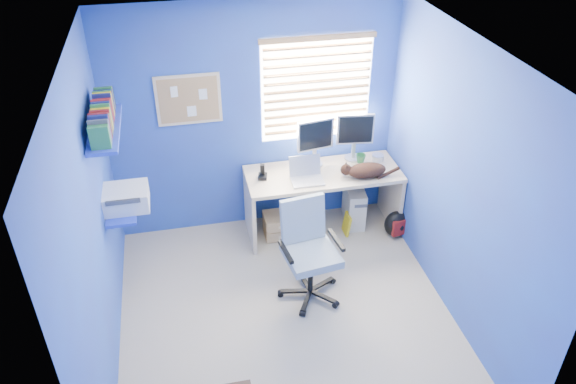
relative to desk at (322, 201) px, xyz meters
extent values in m
cube|color=#AB9F89|center=(-0.66, -1.26, -0.37)|extent=(3.00, 3.20, 0.00)
cube|color=white|center=(-0.66, -1.26, 2.13)|extent=(3.00, 3.20, 0.00)
cube|color=#34459E|center=(-0.66, 0.34, 0.88)|extent=(3.00, 0.01, 2.50)
cube|color=#34459E|center=(-0.66, -2.86, 0.88)|extent=(3.00, 0.01, 2.50)
cube|color=#34459E|center=(-2.16, -1.26, 0.88)|extent=(0.01, 3.20, 2.50)
cube|color=#34459E|center=(0.84, -1.26, 0.88)|extent=(0.01, 3.20, 2.50)
cube|color=tan|center=(0.00, 0.00, 0.00)|extent=(1.64, 0.65, 0.74)
cube|color=silver|center=(-0.21, -0.14, 0.48)|extent=(0.33, 0.26, 0.22)
cube|color=silver|center=(-0.06, 0.17, 0.64)|extent=(0.41, 0.19, 0.54)
cube|color=silver|center=(0.39, 0.21, 0.64)|extent=(0.41, 0.17, 0.54)
cube|color=black|center=(-0.65, 0.02, 0.45)|extent=(0.11, 0.13, 0.17)
imported|color=#2A723A|center=(0.45, 0.11, 0.42)|extent=(0.10, 0.09, 0.10)
cylinder|color=silver|center=(0.65, 0.12, 0.41)|extent=(0.13, 0.13, 0.07)
ellipsoid|color=black|center=(0.42, -0.17, 0.44)|extent=(0.44, 0.29, 0.15)
cube|color=beige|center=(0.39, 0.07, -0.14)|extent=(0.24, 0.46, 0.45)
cube|color=tan|center=(-0.47, -0.01, -0.23)|extent=(0.35, 0.28, 0.27)
cube|color=yellow|center=(0.25, -0.13, -0.25)|extent=(0.03, 0.17, 0.24)
ellipsoid|color=black|center=(0.77, -0.29, -0.21)|extent=(0.30, 0.25, 0.31)
cylinder|color=black|center=(-0.38, -1.01, -0.34)|extent=(0.64, 0.64, 0.06)
cylinder|color=black|center=(-0.38, -1.01, -0.11)|extent=(0.06, 0.06, 0.40)
cube|color=#A7B0BB|center=(-0.38, -1.01, 0.13)|extent=(0.52, 0.52, 0.08)
cube|color=#A7B0BB|center=(-0.41, -0.79, 0.39)|extent=(0.43, 0.12, 0.44)
cube|color=white|center=(-0.01, 0.33, 1.18)|extent=(1.15, 0.01, 1.10)
cube|color=tan|center=(-0.01, 0.30, 1.18)|extent=(1.10, 0.03, 1.00)
cube|color=tan|center=(-1.31, 0.33, 1.18)|extent=(0.64, 0.02, 0.52)
cube|color=tan|center=(-1.31, 0.32, 1.18)|extent=(0.58, 0.01, 0.46)
cube|color=blue|center=(-2.02, -0.51, 0.55)|extent=(0.26, 0.55, 0.03)
cube|color=silver|center=(-1.98, -0.51, 0.65)|extent=(0.42, 0.34, 0.18)
cube|color=blue|center=(-2.03, -0.51, 1.35)|extent=(0.24, 0.90, 0.03)
cube|color=navy|center=(-2.04, -0.51, 1.48)|extent=(0.15, 0.80, 0.22)
camera|label=1|loc=(-1.43, -4.87, 3.44)|focal=35.00mm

